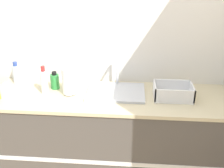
% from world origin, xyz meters
% --- Properties ---
extents(wall_back, '(4.48, 0.06, 2.60)m').
position_xyz_m(wall_back, '(0.00, 0.65, 1.30)').
color(wall_back, silver).
rests_on(wall_back, ground_plane).
extents(counter_cabinet, '(2.10, 0.65, 0.92)m').
position_xyz_m(counter_cabinet, '(0.00, 0.31, 0.46)').
color(counter_cabinet, '#514C47').
rests_on(counter_cabinet, ground_plane).
extents(sink, '(0.50, 0.39, 0.29)m').
position_xyz_m(sink, '(0.05, 0.37, 0.94)').
color(sink, silver).
rests_on(sink, counter_cabinet).
extents(paper_towel_roll, '(0.11, 0.11, 0.24)m').
position_xyz_m(paper_towel_roll, '(-0.35, 0.31, 1.04)').
color(paper_towel_roll, '#4C4C51').
rests_on(paper_towel_roll, counter_cabinet).
extents(dish_rack, '(0.32, 0.23, 0.12)m').
position_xyz_m(dish_rack, '(0.53, 0.31, 0.97)').
color(dish_rack, white).
rests_on(dish_rack, counter_cabinet).
extents(bottle_white_spray, '(0.06, 0.06, 0.25)m').
position_xyz_m(bottle_white_spray, '(-0.57, 0.30, 1.03)').
color(bottle_white_spray, white).
rests_on(bottle_white_spray, counter_cabinet).
extents(bottle_green, '(0.08, 0.08, 0.16)m').
position_xyz_m(bottle_green, '(-0.51, 0.41, 0.99)').
color(bottle_green, '#2D8C3D').
rests_on(bottle_green, counter_cabinet).
extents(bottle_clear, '(0.07, 0.07, 0.21)m').
position_xyz_m(bottle_clear, '(-0.91, 0.51, 1.01)').
color(bottle_clear, silver).
rests_on(bottle_clear, counter_cabinet).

